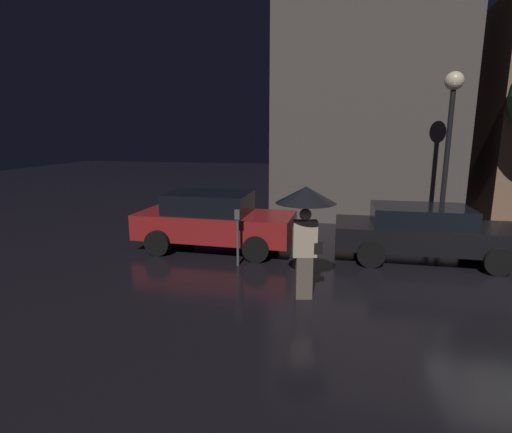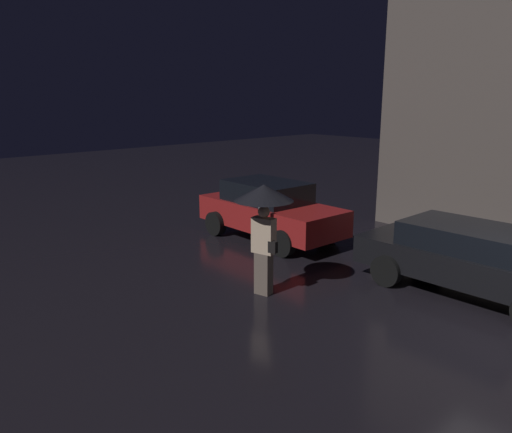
% 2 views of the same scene
% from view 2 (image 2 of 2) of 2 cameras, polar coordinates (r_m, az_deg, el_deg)
% --- Properties ---
extents(parked_car_red, '(4.17, 1.91, 1.52)m').
position_cam_2_polar(parked_car_red, '(13.12, 1.57, 0.81)').
color(parked_car_red, maroon).
rests_on(parked_car_red, ground).
extents(parked_car_black, '(4.36, 1.89, 1.33)m').
position_cam_2_polar(parked_car_black, '(10.35, 23.45, -4.38)').
color(parked_car_black, black).
rests_on(parked_car_black, ground).
extents(pedestrian_with_umbrella, '(1.11, 1.11, 2.13)m').
position_cam_2_polar(pedestrian_with_umbrella, '(9.21, 0.91, 1.04)').
color(pedestrian_with_umbrella, '#66564C').
rests_on(pedestrian_with_umbrella, ground).
extents(parking_meter, '(0.12, 0.10, 1.34)m').
position_cam_2_polar(parking_meter, '(11.63, 0.64, -0.71)').
color(parking_meter, '#4C5154').
rests_on(parking_meter, ground).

